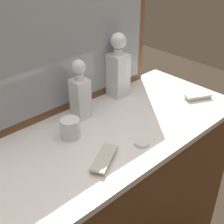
{
  "coord_description": "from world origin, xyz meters",
  "views": [
    {
      "loc": [
        -0.74,
        -0.79,
        1.67
      ],
      "look_at": [
        0.0,
        0.0,
        1.01
      ],
      "focal_mm": 48.84,
      "sensor_mm": 36.0,
      "label": 1
    }
  ],
  "objects_px": {
    "crystal_tumbler_center": "(70,129)",
    "silver_brush_rear": "(104,159)",
    "porcelain_dish": "(142,143)",
    "crystal_decanter_left": "(118,71)",
    "silver_brush_right": "(198,96)",
    "crystal_decanter_far_right": "(80,95)"
  },
  "relations": [
    {
      "from": "crystal_decanter_far_right",
      "to": "porcelain_dish",
      "type": "height_order",
      "value": "crystal_decanter_far_right"
    },
    {
      "from": "crystal_decanter_left",
      "to": "silver_brush_right",
      "type": "xyz_separation_m",
      "value": [
        0.27,
        -0.3,
        -0.12
      ]
    },
    {
      "from": "crystal_decanter_left",
      "to": "silver_brush_rear",
      "type": "height_order",
      "value": "crystal_decanter_left"
    },
    {
      "from": "crystal_tumbler_center",
      "to": "silver_brush_rear",
      "type": "xyz_separation_m",
      "value": [
        -0.01,
        -0.21,
        -0.02
      ]
    },
    {
      "from": "silver_brush_rear",
      "to": "silver_brush_right",
      "type": "height_order",
      "value": "same"
    },
    {
      "from": "silver_brush_rear",
      "to": "crystal_decanter_far_right",
      "type": "bearing_deg",
      "value": 66.3
    },
    {
      "from": "crystal_decanter_left",
      "to": "porcelain_dish",
      "type": "height_order",
      "value": "crystal_decanter_left"
    },
    {
      "from": "crystal_decanter_far_right",
      "to": "crystal_decanter_left",
      "type": "xyz_separation_m",
      "value": [
        0.27,
        0.04,
        0.02
      ]
    },
    {
      "from": "crystal_tumbler_center",
      "to": "silver_brush_right",
      "type": "bearing_deg",
      "value": -14.34
    },
    {
      "from": "crystal_tumbler_center",
      "to": "porcelain_dish",
      "type": "distance_m",
      "value": 0.29
    },
    {
      "from": "crystal_decanter_left",
      "to": "crystal_tumbler_center",
      "type": "distance_m",
      "value": 0.43
    },
    {
      "from": "crystal_tumbler_center",
      "to": "silver_brush_rear",
      "type": "height_order",
      "value": "crystal_tumbler_center"
    },
    {
      "from": "silver_brush_rear",
      "to": "porcelain_dish",
      "type": "bearing_deg",
      "value": -6.43
    },
    {
      "from": "silver_brush_rear",
      "to": "porcelain_dish",
      "type": "height_order",
      "value": "silver_brush_rear"
    },
    {
      "from": "crystal_decanter_far_right",
      "to": "porcelain_dish",
      "type": "relative_size",
      "value": 4.47
    },
    {
      "from": "crystal_decanter_left",
      "to": "porcelain_dish",
      "type": "distance_m",
      "value": 0.45
    },
    {
      "from": "crystal_tumbler_center",
      "to": "crystal_decanter_far_right",
      "type": "bearing_deg",
      "value": 36.33
    },
    {
      "from": "crystal_decanter_left",
      "to": "crystal_tumbler_center",
      "type": "xyz_separation_m",
      "value": [
        -0.4,
        -0.13,
        -0.09
      ]
    },
    {
      "from": "crystal_tumbler_center",
      "to": "crystal_decanter_left",
      "type": "bearing_deg",
      "value": 18.72
    },
    {
      "from": "crystal_decanter_far_right",
      "to": "crystal_decanter_left",
      "type": "relative_size",
      "value": 0.85
    },
    {
      "from": "crystal_decanter_left",
      "to": "silver_brush_rear",
      "type": "bearing_deg",
      "value": -139.38
    },
    {
      "from": "silver_brush_rear",
      "to": "silver_brush_right",
      "type": "distance_m",
      "value": 0.67
    }
  ]
}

